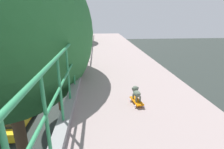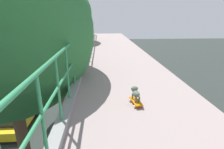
# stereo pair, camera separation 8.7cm
# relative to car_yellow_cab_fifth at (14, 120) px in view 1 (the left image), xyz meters

# --- Properties ---
(car_yellow_cab_fifth) EXTENTS (1.77, 3.98, 1.42)m
(car_yellow_cab_fifth) POSITION_rel_car_yellow_cab_fifth_xyz_m (0.00, 0.00, 0.00)
(car_yellow_cab_fifth) COLOR yellow
(car_yellow_cab_fifth) RESTS_ON ground
(city_bus) EXTENTS (2.77, 10.61, 3.43)m
(city_bus) POSITION_rel_car_yellow_cab_fifth_xyz_m (-3.64, 17.34, 1.30)
(city_bus) COLOR beige
(city_bus) RESTS_ON ground
(roadside_tree_mid) EXTENTS (5.38, 5.38, 9.62)m
(roadside_tree_mid) POSITION_rel_car_yellow_cab_fifth_xyz_m (3.14, -5.64, 6.38)
(roadside_tree_mid) COLOR brown
(roadside_tree_mid) RESTS_ON ground
(roadside_tree_far) EXTENTS (5.38, 5.38, 9.91)m
(roadside_tree_far) POSITION_rel_car_yellow_cab_fifth_xyz_m (2.73, 2.43, 7.09)
(roadside_tree_far) COLOR brown
(roadside_tree_far) RESTS_ON ground
(toy_skateboard) EXTENTS (0.26, 0.46, 0.09)m
(toy_skateboard) POSITION_rel_car_yellow_cab_fifth_xyz_m (6.75, -7.73, 5.13)
(toy_skateboard) COLOR orange
(toy_skateboard) RESTS_ON overpass_deck
(small_dog) EXTENTS (0.19, 0.35, 0.29)m
(small_dog) POSITION_rel_car_yellow_cab_fifth_xyz_m (6.75, -7.68, 5.32)
(small_dog) COLOR #586455
(small_dog) RESTS_ON toy_skateboard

